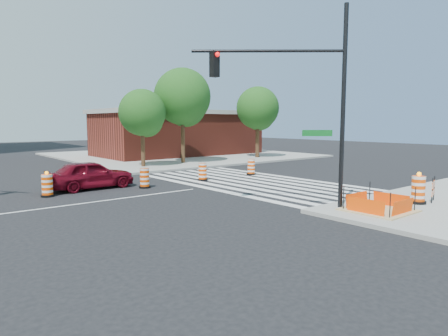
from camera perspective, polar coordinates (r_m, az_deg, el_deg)
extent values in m
plane|color=black|center=(17.41, -23.75, -5.24)|extent=(120.00, 120.00, 0.00)
cube|color=gray|center=(41.32, -6.43, 1.89)|extent=(22.00, 22.00, 0.15)
cube|color=silver|center=(20.86, -2.69, -2.80)|extent=(0.45, 13.50, 0.01)
cube|color=silver|center=(21.41, -0.77, -2.55)|extent=(0.45, 13.50, 0.01)
cube|color=silver|center=(21.98, 1.06, -2.32)|extent=(0.45, 13.50, 0.01)
cube|color=silver|center=(22.57, 2.79, -2.09)|extent=(0.45, 13.50, 0.01)
cube|color=silver|center=(23.18, 4.44, -1.87)|extent=(0.45, 13.50, 0.01)
cube|color=silver|center=(23.81, 5.99, -1.67)|extent=(0.45, 13.50, 0.01)
cube|color=silver|center=(24.45, 7.47, -1.47)|extent=(0.45, 13.50, 0.01)
cube|color=silver|center=(25.12, 8.87, -1.28)|extent=(0.45, 13.50, 0.01)
cube|color=silver|center=(17.41, -23.75, -5.23)|extent=(14.00, 0.12, 0.01)
cube|color=tan|center=(15.81, 21.20, -5.63)|extent=(2.20, 2.20, 0.05)
cube|color=#FF4605|center=(15.36, 24.18, -5.16)|extent=(1.44, 0.02, 0.55)
cube|color=#FF4605|center=(16.21, 18.45, -4.33)|extent=(1.44, 0.02, 0.55)
cube|color=#FF4605|center=(15.00, 19.55, -5.23)|extent=(0.02, 1.44, 0.55)
cube|color=#FF4605|center=(16.55, 22.76, -4.29)|extent=(0.02, 1.44, 0.55)
cylinder|color=black|center=(14.54, 22.64, -5.02)|extent=(0.04, 0.04, 0.90)
cylinder|color=black|center=(16.13, 25.62, -4.06)|extent=(0.04, 0.04, 0.90)
cylinder|color=black|center=(15.43, 16.70, -4.14)|extent=(0.04, 0.04, 0.90)
cylinder|color=black|center=(16.94, 20.09, -3.33)|extent=(0.04, 0.04, 0.90)
cube|color=maroon|center=(41.21, -6.46, 4.70)|extent=(16.00, 8.00, 4.20)
cube|color=gray|center=(41.20, -6.50, 7.89)|extent=(16.50, 8.50, 0.40)
imported|color=#5F0815|center=(21.46, -18.54, -0.90)|extent=(4.36, 1.84, 1.47)
cylinder|color=black|center=(15.74, 16.66, 8.25)|extent=(0.17, 0.17, 7.56)
cylinder|color=black|center=(15.43, 6.32, 16.28)|extent=(4.40, 3.75, 0.11)
cube|color=black|center=(15.29, -1.37, 14.62)|extent=(0.30, 0.26, 0.94)
sphere|color=#FF0C0C|center=(15.21, -0.93, 15.93)|extent=(0.17, 0.17, 0.17)
cube|color=#0C591E|center=(15.51, 13.17, 4.88)|extent=(0.89, 0.76, 0.24)
cylinder|color=black|center=(17.83, 25.92, -4.41)|extent=(0.65, 0.65, 0.11)
cylinder|color=#F14805|center=(17.74, 26.01, -2.69)|extent=(0.52, 0.52, 1.03)
sphere|color=#FF990C|center=(17.67, 26.10, -0.78)|extent=(0.17, 0.17, 0.17)
cube|color=#F14805|center=(18.41, 27.75, -2.10)|extent=(0.84, 0.30, 0.28)
cube|color=#F14805|center=(18.46, 27.69, -3.10)|extent=(0.84, 0.30, 0.22)
cylinder|color=black|center=(18.06, 27.60, -2.90)|extent=(0.04, 0.04, 1.02)
cylinder|color=black|center=(18.82, 27.82, -2.56)|extent=(0.04, 0.04, 1.02)
cylinder|color=#382314|center=(30.05, -11.52, 3.42)|extent=(0.30, 0.30, 3.65)
sphere|color=#144614|center=(30.02, -11.62, 7.77)|extent=(3.42, 3.42, 3.42)
sphere|color=#144614|center=(30.49, -11.06, 6.69)|extent=(2.51, 2.51, 2.51)
sphere|color=#144614|center=(29.68, -12.07, 7.12)|extent=(2.28, 2.28, 2.28)
cylinder|color=#382314|center=(32.31, -5.89, 4.77)|extent=(0.32, 0.32, 4.82)
sphere|color=#144614|center=(32.36, -5.96, 10.11)|extent=(4.52, 4.52, 4.52)
sphere|color=#144614|center=(32.85, -5.51, 8.74)|extent=(3.32, 3.32, 3.32)
sphere|color=#144614|center=(31.95, -6.35, 9.34)|extent=(3.02, 3.02, 3.02)
cylinder|color=#382314|center=(37.39, 4.80, 4.53)|extent=(0.35, 0.35, 4.20)
sphere|color=#144614|center=(37.39, 4.83, 8.55)|extent=(3.94, 3.94, 3.94)
sphere|color=#144614|center=(38.00, 5.07, 7.53)|extent=(2.89, 2.89, 2.89)
sphere|color=#144614|center=(36.91, 4.58, 7.97)|extent=(2.62, 2.62, 2.62)
cylinder|color=black|center=(20.02, -23.88, -3.62)|extent=(0.60, 0.60, 0.10)
cylinder|color=#F14805|center=(19.94, -23.94, -2.21)|extent=(0.48, 0.48, 0.95)
sphere|color=#FF990C|center=(19.87, -24.02, -0.64)|extent=(0.16, 0.16, 0.16)
cylinder|color=black|center=(21.14, -11.25, -2.67)|extent=(0.60, 0.60, 0.10)
cylinder|color=#F14805|center=(21.07, -11.28, -1.33)|extent=(0.48, 0.48, 0.95)
cylinder|color=black|center=(23.36, -3.07, -1.69)|extent=(0.60, 0.60, 0.10)
cylinder|color=#F14805|center=(23.29, -3.08, -0.47)|extent=(0.48, 0.48, 0.95)
cylinder|color=black|center=(25.94, 3.90, -0.87)|extent=(0.60, 0.60, 0.10)
cylinder|color=#F14805|center=(25.88, 3.91, 0.22)|extent=(0.48, 0.48, 0.95)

